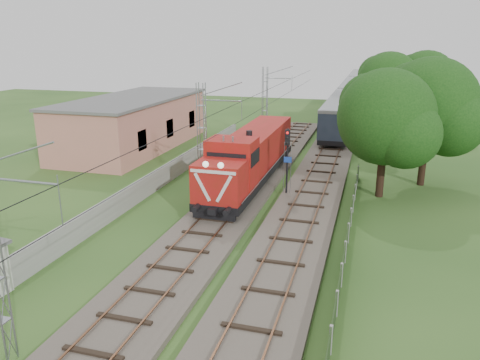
% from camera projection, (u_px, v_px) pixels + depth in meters
% --- Properties ---
extents(ground, '(140.00, 140.00, 0.00)m').
position_uv_depth(ground, '(176.00, 269.00, 23.19)').
color(ground, '#27491B').
rests_on(ground, ground).
extents(track_main, '(4.20, 70.00, 0.45)m').
position_uv_depth(track_main, '(220.00, 216.00, 29.58)').
color(track_main, '#6B6054').
rests_on(track_main, ground).
extents(track_side, '(4.20, 80.00, 0.45)m').
position_uv_depth(track_side, '(323.00, 169.00, 40.21)').
color(track_side, '#6B6054').
rests_on(track_side, ground).
extents(catenary, '(3.31, 70.00, 8.00)m').
position_uv_depth(catenary, '(203.00, 138.00, 33.83)').
color(catenary, gray).
rests_on(catenary, ground).
extents(boundary_wall, '(0.25, 40.00, 1.50)m').
position_uv_depth(boundary_wall, '(160.00, 178.00, 35.73)').
color(boundary_wall, '#9E9E99').
rests_on(boundary_wall, ground).
extents(station_building, '(8.40, 20.40, 5.22)m').
position_uv_depth(station_building, '(134.00, 122.00, 48.47)').
color(station_building, tan).
rests_on(station_building, ground).
extents(fence, '(0.12, 32.00, 1.20)m').
position_uv_depth(fence, '(345.00, 252.00, 23.66)').
color(fence, black).
rests_on(fence, ground).
extents(locomotive, '(3.14, 17.93, 4.55)m').
position_uv_depth(locomotive, '(251.00, 156.00, 35.89)').
color(locomotive, black).
rests_on(locomotive, ground).
extents(coach_rake, '(3.04, 67.77, 3.51)m').
position_uv_depth(coach_rake, '(352.00, 92.00, 77.35)').
color(coach_rake, black).
rests_on(coach_rake, ground).
extents(signal_post, '(0.55, 0.43, 4.98)m').
position_uv_depth(signal_post, '(287.00, 151.00, 32.71)').
color(signal_post, black).
rests_on(signal_post, ground).
extents(tree_a, '(7.03, 6.69, 9.11)m').
position_uv_depth(tree_a, '(387.00, 118.00, 32.21)').
color(tree_a, '#321E14').
rests_on(tree_a, ground).
extents(tree_b, '(7.53, 7.17, 9.76)m').
position_uv_depth(tree_b, '(431.00, 107.00, 34.76)').
color(tree_b, '#321E14').
rests_on(tree_b, ground).
extents(tree_c, '(7.41, 7.06, 9.61)m').
position_uv_depth(tree_c, '(389.00, 84.00, 53.34)').
color(tree_c, '#321E14').
rests_on(tree_c, ground).
extents(tree_d, '(7.50, 7.14, 9.72)m').
position_uv_depth(tree_d, '(425.00, 82.00, 54.36)').
color(tree_d, '#321E14').
rests_on(tree_d, ground).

